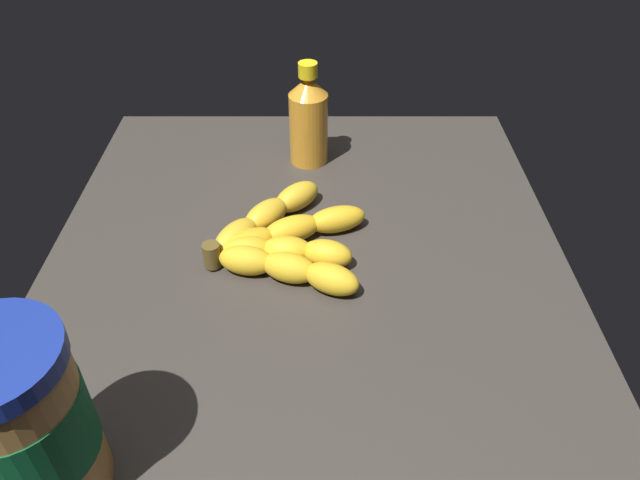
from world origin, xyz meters
TOP-DOWN VIEW (x-y plane):
  - ground_plane at (0.00, 0.00)cm, footprint 71.59×60.96cm
  - banana_bunch at (-1.77, -2.81)cm, footprint 21.91×19.26cm
  - peanut_butter_jar at (27.19, -20.01)cm, footprint 9.90×9.90cm
  - honey_bottle at (-22.36, 0.13)cm, footprint 5.42×5.42cm

SIDE VIEW (x-z plane):
  - ground_plane at x=0.00cm, z-range -3.69..0.00cm
  - banana_bunch at x=-1.77cm, z-range -0.03..3.37cm
  - honey_bottle at x=-22.36cm, z-range -0.73..13.97cm
  - peanut_butter_jar at x=27.19cm, z-range 0.03..16.12cm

